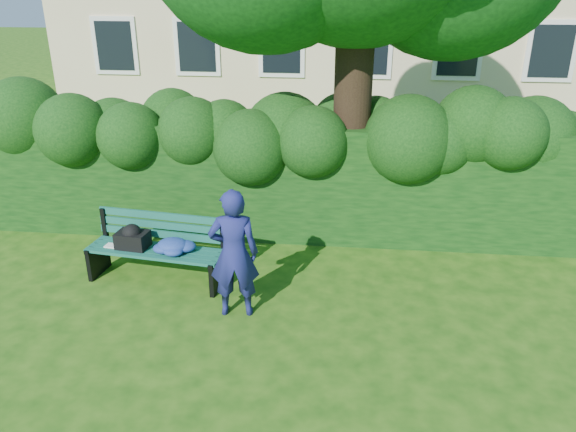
# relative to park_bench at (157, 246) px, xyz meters

# --- Properties ---
(ground) EXTENTS (80.00, 80.00, 0.00)m
(ground) POSITION_rel_park_bench_xyz_m (1.75, -0.44, -0.50)
(ground) COLOR #19480E
(ground) RESTS_ON ground
(hedge) EXTENTS (10.00, 1.00, 1.80)m
(hedge) POSITION_rel_park_bench_xyz_m (1.75, 1.76, 0.40)
(hedge) COLOR black
(hedge) RESTS_ON ground
(park_bench) EXTENTS (1.90, 0.79, 0.89)m
(park_bench) POSITION_rel_park_bench_xyz_m (0.00, 0.00, 0.00)
(park_bench) COLOR #0E4638
(park_bench) RESTS_ON ground
(man_reading) EXTENTS (0.64, 0.46, 1.62)m
(man_reading) POSITION_rel_park_bench_xyz_m (1.20, -0.70, 0.31)
(man_reading) COLOR navy
(man_reading) RESTS_ON ground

